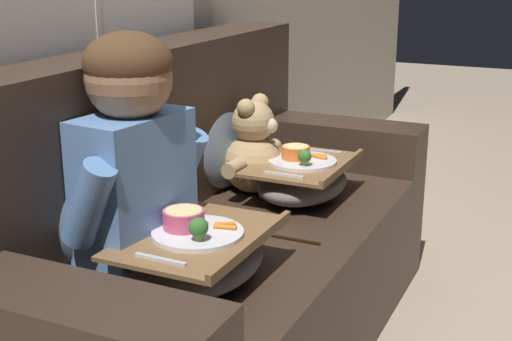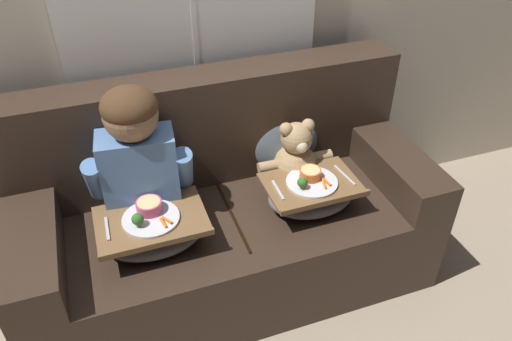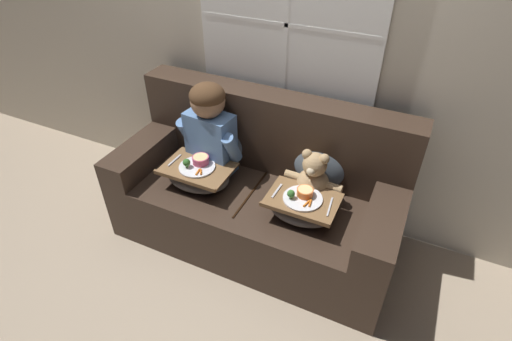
{
  "view_description": "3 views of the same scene",
  "coord_description": "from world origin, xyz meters",
  "px_view_note": "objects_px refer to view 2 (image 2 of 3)",
  "views": [
    {
      "loc": [
        -1.89,
        -0.98,
        1.31
      ],
      "look_at": [
        0.09,
        -0.05,
        0.64
      ],
      "focal_mm": 50.0,
      "sensor_mm": 36.0,
      "label": 1
    },
    {
      "loc": [
        -0.49,
        -1.74,
        2.02
      ],
      "look_at": [
        0.12,
        -0.04,
        0.69
      ],
      "focal_mm": 35.0,
      "sensor_mm": 36.0,
      "label": 2
    },
    {
      "loc": [
        0.9,
        -1.87,
        2.2
      ],
      "look_at": [
        0.02,
        -0.02,
        0.64
      ],
      "focal_mm": 28.0,
      "sensor_mm": 36.0,
      "label": 3
    }
  ],
  "objects_px": {
    "throw_pillow_behind_child": "(137,165)",
    "child_figure": "(136,151)",
    "throw_pillow_behind_teddy": "(285,136)",
    "teddy_bear": "(296,158)",
    "lap_tray_child": "(153,230)",
    "lap_tray_teddy": "(311,193)",
    "couch": "(226,215)"
  },
  "relations": [
    {
      "from": "couch",
      "to": "lap_tray_child",
      "type": "xyz_separation_m",
      "value": [
        -0.37,
        -0.17,
        0.17
      ]
    },
    {
      "from": "teddy_bear",
      "to": "lap_tray_child",
      "type": "distance_m",
      "value": 0.78
    },
    {
      "from": "throw_pillow_behind_teddy",
      "to": "child_figure",
      "type": "bearing_deg",
      "value": -169.3
    },
    {
      "from": "child_figure",
      "to": "lap_tray_child",
      "type": "relative_size",
      "value": 1.41
    },
    {
      "from": "couch",
      "to": "throw_pillow_behind_teddy",
      "type": "distance_m",
      "value": 0.5
    },
    {
      "from": "throw_pillow_behind_teddy",
      "to": "child_figure",
      "type": "xyz_separation_m",
      "value": [
        -0.75,
        -0.14,
        0.17
      ]
    },
    {
      "from": "lap_tray_child",
      "to": "teddy_bear",
      "type": "bearing_deg",
      "value": 14.14
    },
    {
      "from": "throw_pillow_behind_teddy",
      "to": "teddy_bear",
      "type": "height_order",
      "value": "throw_pillow_behind_teddy"
    },
    {
      "from": "child_figure",
      "to": "throw_pillow_behind_child",
      "type": "bearing_deg",
      "value": 89.94
    },
    {
      "from": "lap_tray_child",
      "to": "lap_tray_teddy",
      "type": "bearing_deg",
      "value": -0.05
    },
    {
      "from": "throw_pillow_behind_child",
      "to": "lap_tray_child",
      "type": "height_order",
      "value": "throw_pillow_behind_child"
    },
    {
      "from": "couch",
      "to": "throw_pillow_behind_child",
      "type": "xyz_separation_m",
      "value": [
        -0.37,
        0.16,
        0.29
      ]
    },
    {
      "from": "teddy_bear",
      "to": "lap_tray_teddy",
      "type": "xyz_separation_m",
      "value": [
        -0.0,
        -0.19,
        -0.08
      ]
    },
    {
      "from": "throw_pillow_behind_teddy",
      "to": "throw_pillow_behind_child",
      "type": "bearing_deg",
      "value": 180.0
    },
    {
      "from": "throw_pillow_behind_child",
      "to": "teddy_bear",
      "type": "relative_size",
      "value": 1.09
    },
    {
      "from": "throw_pillow_behind_child",
      "to": "throw_pillow_behind_teddy",
      "type": "xyz_separation_m",
      "value": [
        0.75,
        0.0,
        0.0
      ]
    },
    {
      "from": "lap_tray_teddy",
      "to": "teddy_bear",
      "type": "bearing_deg",
      "value": 89.95
    },
    {
      "from": "throw_pillow_behind_child",
      "to": "child_figure",
      "type": "bearing_deg",
      "value": -90.06
    },
    {
      "from": "teddy_bear",
      "to": "lap_tray_teddy",
      "type": "relative_size",
      "value": 0.88
    },
    {
      "from": "lap_tray_teddy",
      "to": "throw_pillow_behind_child",
      "type": "bearing_deg",
      "value": 155.91
    },
    {
      "from": "teddy_bear",
      "to": "lap_tray_child",
      "type": "relative_size",
      "value": 0.83
    },
    {
      "from": "throw_pillow_behind_child",
      "to": "child_figure",
      "type": "distance_m",
      "value": 0.22
    },
    {
      "from": "lap_tray_child",
      "to": "throw_pillow_behind_child",
      "type": "bearing_deg",
      "value": 89.95
    },
    {
      "from": "couch",
      "to": "throw_pillow_behind_teddy",
      "type": "bearing_deg",
      "value": 23.27
    },
    {
      "from": "throw_pillow_behind_child",
      "to": "lap_tray_child",
      "type": "bearing_deg",
      "value": -90.05
    },
    {
      "from": "child_figure",
      "to": "teddy_bear",
      "type": "relative_size",
      "value": 1.71
    },
    {
      "from": "throw_pillow_behind_child",
      "to": "throw_pillow_behind_teddy",
      "type": "height_order",
      "value": "throw_pillow_behind_child"
    },
    {
      "from": "child_figure",
      "to": "throw_pillow_behind_teddy",
      "type": "bearing_deg",
      "value": 10.7
    },
    {
      "from": "throw_pillow_behind_teddy",
      "to": "lap_tray_teddy",
      "type": "distance_m",
      "value": 0.36
    },
    {
      "from": "couch",
      "to": "child_figure",
      "type": "distance_m",
      "value": 0.59
    },
    {
      "from": "couch",
      "to": "throw_pillow_behind_teddy",
      "type": "relative_size",
      "value": 4.9
    },
    {
      "from": "throw_pillow_behind_teddy",
      "to": "teddy_bear",
      "type": "bearing_deg",
      "value": -90.05
    }
  ]
}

